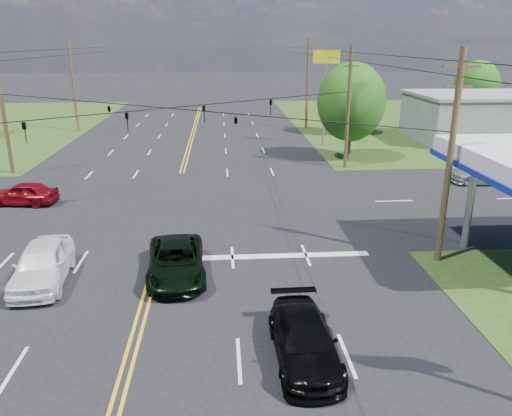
{
  "coord_description": "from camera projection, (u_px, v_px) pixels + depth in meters",
  "views": [
    {
      "loc": [
        3.09,
        -17.56,
        9.69
      ],
      "look_at": [
        4.76,
        6.0,
        1.77
      ],
      "focal_mm": 35.0,
      "sensor_mm": 36.0,
      "label": 1
    }
  ],
  "objects": [
    {
      "name": "tree_far_r",
      "position": [
        477.0,
        86.0,
        60.03
      ],
      "size": [
        5.32,
        5.32,
        7.63
      ],
      "color": "#45361D",
      "rests_on": "ground"
    },
    {
      "name": "power_lines",
      "position": [
        161.0,
        63.0,
        26.21
      ],
      "size": [
        26.04,
        100.0,
        0.64
      ],
      "color": "black",
      "rests_on": "ground"
    },
    {
      "name": "pole_se",
      "position": [
        450.0,
        157.0,
        21.63
      ],
      "size": [
        1.6,
        0.28,
        9.5
      ],
      "color": "#45361D",
      "rests_on": "ground"
    },
    {
      "name": "polesign_ne",
      "position": [
        326.0,
        71.0,
        46.48
      ],
      "size": [
        2.34,
        1.22,
        8.92
      ],
      "color": "#A5A5AA",
      "rests_on": "ground"
    },
    {
      "name": "tree_right_a",
      "position": [
        351.0,
        102.0,
        41.57
      ],
      "size": [
        5.7,
        5.7,
        8.18
      ],
      "color": "#45361D",
      "rests_on": "ground"
    },
    {
      "name": "pole_left_far",
      "position": [
        73.0,
        84.0,
        54.8
      ],
      "size": [
        1.6,
        0.28,
        10.0
      ],
      "color": "#45361D",
      "rests_on": "ground"
    },
    {
      "name": "pole_ne",
      "position": [
        348.0,
        106.0,
        38.65
      ],
      "size": [
        1.6,
        0.28,
        9.5
      ],
      "color": "#45361D",
      "rests_on": "ground"
    },
    {
      "name": "suv_black",
      "position": [
        304.0,
        340.0,
        15.81
      ],
      "size": [
        2.02,
        4.78,
        1.38
      ],
      "primitive_type": "imported",
      "rotation": [
        0.0,
        0.0,
        0.02
      ],
      "color": "black",
      "rests_on": "ground"
    },
    {
      "name": "pole_right_far",
      "position": [
        307.0,
        83.0,
        56.54
      ],
      "size": [
        1.6,
        0.28,
        10.0
      ],
      "color": "#45361D",
      "rests_on": "ground"
    },
    {
      "name": "ground",
      "position": [
        173.0,
        206.0,
        30.83
      ],
      "size": [
        280.0,
        280.0,
        0.0
      ],
      "primitive_type": "plane",
      "color": "black",
      "rests_on": "ground"
    },
    {
      "name": "stop_bar",
      "position": [
        264.0,
        257.0,
        23.6
      ],
      "size": [
        10.0,
        0.5,
        0.02
      ],
      "primitive_type": "cube",
      "color": "silver",
      "rests_on": "ground"
    },
    {
      "name": "sedan_far",
      "position": [
        486.0,
        174.0,
        35.52
      ],
      "size": [
        4.93,
        2.34,
        1.39
      ],
      "primitive_type": "imported",
      "rotation": [
        0.0,
        0.0,
        -1.65
      ],
      "color": "#BCBBC1",
      "rests_on": "ground"
    },
    {
      "name": "tree_right_b",
      "position": [
        346.0,
        95.0,
        53.29
      ],
      "size": [
        4.94,
        4.94,
        7.09
      ],
      "color": "#45361D",
      "rests_on": "ground"
    },
    {
      "name": "pole_nw",
      "position": [
        3.0,
        109.0,
        36.91
      ],
      "size": [
        1.6,
        0.28,
        9.5
      ],
      "color": "#45361D",
      "rests_on": "ground"
    },
    {
      "name": "grass_ne",
      "position": [
        472.0,
        121.0,
        63.44
      ],
      "size": [
        46.0,
        48.0,
        0.03
      ],
      "primitive_type": "cube",
      "color": "#233F14",
      "rests_on": "ground"
    },
    {
      "name": "sedan_red",
      "position": [
        23.0,
        193.0,
        30.93
      ],
      "size": [
        4.36,
        2.16,
        1.43
      ],
      "primitive_type": "imported",
      "rotation": [
        0.0,
        0.0,
        -1.68
      ],
      "color": "maroon",
      "rests_on": "ground"
    },
    {
      "name": "pickup_dkgreen",
      "position": [
        176.0,
        261.0,
        21.41
      ],
      "size": [
        2.79,
        5.37,
        1.44
      ],
      "primitive_type": "imported",
      "rotation": [
        0.0,
        0.0,
        0.08
      ],
      "color": "black",
      "rests_on": "ground"
    },
    {
      "name": "retail_ne",
      "position": [
        484.0,
        118.0,
        51.05
      ],
      "size": [
        14.0,
        10.0,
        4.4
      ],
      "primitive_type": "cube",
      "color": "slate",
      "rests_on": "ground"
    },
    {
      "name": "span_wire_signals",
      "position": [
        167.0,
        108.0,
        28.92
      ],
      "size": [
        26.0,
        18.0,
        1.13
      ],
      "color": "black",
      "rests_on": "ground"
    },
    {
      "name": "pickup_white",
      "position": [
        42.0,
        264.0,
        20.85
      ],
      "size": [
        2.45,
        5.15,
        1.7
      ],
      "primitive_type": "imported",
      "rotation": [
        0.0,
        0.0,
        0.09
      ],
      "color": "white",
      "rests_on": "ground"
    }
  ]
}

